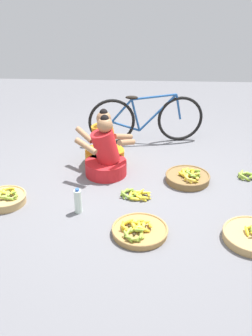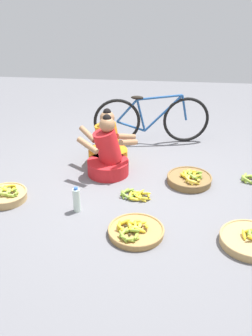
{
  "view_description": "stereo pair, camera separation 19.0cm",
  "coord_description": "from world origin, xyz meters",
  "px_view_note": "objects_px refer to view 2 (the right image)",
  "views": [
    {
      "loc": [
        0.21,
        -3.91,
        2.27
      ],
      "look_at": [
        0.0,
        -0.2,
        0.35
      ],
      "focal_mm": 40.5,
      "sensor_mm": 36.0,
      "label": 1
    },
    {
      "loc": [
        0.4,
        -3.9,
        2.27
      ],
      "look_at": [
        0.0,
        -0.2,
        0.35
      ],
      "focal_mm": 40.5,
      "sensor_mm": 36.0,
      "label": 2
    }
  ],
  "objects_px": {
    "water_bottle": "(77,200)",
    "vendor_woman_front": "(108,156)",
    "banana_basket_back_center": "(6,195)",
    "loose_bananas_mid_left": "(135,195)",
    "vendor_woman_behind": "(108,146)",
    "banana_basket_back_right": "(135,231)",
    "bicycle_leaning": "(152,120)",
    "banana_basket_back_left": "(251,240)",
    "loose_bananas_front_center": "(249,179)",
    "banana_basket_near_vendor": "(190,179)"
  },
  "relations": [
    {
      "from": "vendor_woman_behind",
      "to": "bicycle_leaning",
      "type": "xyz_separation_m",
      "value": [
        0.54,
        0.74,
        0.12
      ]
    },
    {
      "from": "banana_basket_back_center",
      "to": "loose_bananas_front_center",
      "type": "bearing_deg",
      "value": 14.84
    },
    {
      "from": "banana_basket_back_right",
      "to": "water_bottle",
      "type": "height_order",
      "value": "water_bottle"
    },
    {
      "from": "vendor_woman_behind",
      "to": "banana_basket_near_vendor",
      "type": "bearing_deg",
      "value": -22.8
    },
    {
      "from": "bicycle_leaning",
      "to": "loose_bananas_mid_left",
      "type": "distance_m",
      "value": 1.63
    },
    {
      "from": "vendor_woman_front",
      "to": "vendor_woman_behind",
      "type": "distance_m",
      "value": 0.32
    },
    {
      "from": "bicycle_leaning",
      "to": "banana_basket_back_center",
      "type": "relative_size",
      "value": 3.58
    },
    {
      "from": "banana_basket_back_right",
      "to": "loose_bananas_mid_left",
      "type": "relative_size",
      "value": 1.46
    },
    {
      "from": "loose_bananas_mid_left",
      "to": "loose_bananas_front_center",
      "type": "relative_size",
      "value": 1.66
    },
    {
      "from": "banana_basket_back_center",
      "to": "banana_basket_near_vendor",
      "type": "bearing_deg",
      "value": 16.49
    },
    {
      "from": "vendor_woman_front",
      "to": "bicycle_leaning",
      "type": "relative_size",
      "value": 0.47
    },
    {
      "from": "loose_bananas_front_center",
      "to": "bicycle_leaning",
      "type": "bearing_deg",
      "value": 140.03
    },
    {
      "from": "water_bottle",
      "to": "vendor_woman_behind",
      "type": "bearing_deg",
      "value": 82.62
    },
    {
      "from": "vendor_woman_front",
      "to": "vendor_woman_behind",
      "type": "xyz_separation_m",
      "value": [
        -0.05,
        0.32,
        -0.01
      ]
    },
    {
      "from": "banana_basket_back_right",
      "to": "banana_basket_near_vendor",
      "type": "xyz_separation_m",
      "value": [
        0.56,
        1.09,
        0.01
      ]
    },
    {
      "from": "banana_basket_back_left",
      "to": "banana_basket_back_center",
      "type": "bearing_deg",
      "value": 168.88
    },
    {
      "from": "vendor_woman_behind",
      "to": "bicycle_leaning",
      "type": "height_order",
      "value": "vendor_woman_behind"
    },
    {
      "from": "vendor_woman_front",
      "to": "banana_basket_back_left",
      "type": "distance_m",
      "value": 1.99
    },
    {
      "from": "banana_basket_back_left",
      "to": "loose_bananas_front_center",
      "type": "bearing_deg",
      "value": 80.44
    },
    {
      "from": "banana_basket_back_center",
      "to": "loose_bananas_mid_left",
      "type": "height_order",
      "value": "banana_basket_back_center"
    },
    {
      "from": "water_bottle",
      "to": "banana_basket_back_left",
      "type": "bearing_deg",
      "value": -12.15
    },
    {
      "from": "bicycle_leaning",
      "to": "banana_basket_back_left",
      "type": "xyz_separation_m",
      "value": [
        1.05,
        -2.31,
        -0.31
      ]
    },
    {
      "from": "vendor_woman_front",
      "to": "loose_bananas_mid_left",
      "type": "distance_m",
      "value": 0.7
    },
    {
      "from": "banana_basket_back_center",
      "to": "banana_basket_near_vendor",
      "type": "xyz_separation_m",
      "value": [
        2.06,
        0.61,
        -0.0
      ]
    },
    {
      "from": "vendor_woman_front",
      "to": "banana_basket_back_right",
      "type": "relative_size",
      "value": 1.43
    },
    {
      "from": "loose_bananas_mid_left",
      "to": "banana_basket_back_center",
      "type": "bearing_deg",
      "value": -171.85
    },
    {
      "from": "bicycle_leaning",
      "to": "loose_bananas_front_center",
      "type": "bearing_deg",
      "value": -39.97
    },
    {
      "from": "loose_bananas_front_center",
      "to": "water_bottle",
      "type": "xyz_separation_m",
      "value": [
        -1.95,
        -0.87,
        0.1
      ]
    },
    {
      "from": "vendor_woman_behind",
      "to": "banana_basket_back_right",
      "type": "distance_m",
      "value": 1.63
    },
    {
      "from": "banana_basket_near_vendor",
      "to": "water_bottle",
      "type": "bearing_deg",
      "value": -148.62
    },
    {
      "from": "vendor_woman_front",
      "to": "banana_basket_back_center",
      "type": "bearing_deg",
      "value": -144.8
    },
    {
      "from": "banana_basket_back_center",
      "to": "banana_basket_near_vendor",
      "type": "relative_size",
      "value": 0.87
    },
    {
      "from": "banana_basket_back_right",
      "to": "bicycle_leaning",
      "type": "bearing_deg",
      "value": 89.1
    },
    {
      "from": "bicycle_leaning",
      "to": "loose_bananas_front_center",
      "type": "xyz_separation_m",
      "value": [
        1.26,
        -1.06,
        -0.33
      ]
    },
    {
      "from": "banana_basket_near_vendor",
      "to": "banana_basket_back_left",
      "type": "xyz_separation_m",
      "value": [
        0.52,
        -1.12,
        -0.01
      ]
    },
    {
      "from": "vendor_woman_behind",
      "to": "vendor_woman_front",
      "type": "bearing_deg",
      "value": -81.14
    },
    {
      "from": "banana_basket_back_right",
      "to": "loose_bananas_mid_left",
      "type": "height_order",
      "value": "banana_basket_back_right"
    },
    {
      "from": "vendor_woman_behind",
      "to": "banana_basket_back_left",
      "type": "bearing_deg",
      "value": -44.62
    },
    {
      "from": "banana_basket_back_left",
      "to": "loose_bananas_front_center",
      "type": "xyz_separation_m",
      "value": [
        0.21,
        1.25,
        -0.02
      ]
    },
    {
      "from": "bicycle_leaning",
      "to": "loose_bananas_mid_left",
      "type": "height_order",
      "value": "bicycle_leaning"
    },
    {
      "from": "banana_basket_back_center",
      "to": "banana_basket_near_vendor",
      "type": "distance_m",
      "value": 2.15
    },
    {
      "from": "banana_basket_back_center",
      "to": "banana_basket_back_left",
      "type": "relative_size",
      "value": 0.81
    },
    {
      "from": "water_bottle",
      "to": "vendor_woman_front",
      "type": "bearing_deg",
      "value": 76.83
    },
    {
      "from": "banana_basket_back_center",
      "to": "water_bottle",
      "type": "relative_size",
      "value": 1.64
    },
    {
      "from": "vendor_woman_behind",
      "to": "bicycle_leaning",
      "type": "distance_m",
      "value": 0.92
    },
    {
      "from": "banana_basket_near_vendor",
      "to": "loose_bananas_front_center",
      "type": "xyz_separation_m",
      "value": [
        0.73,
        0.13,
        -0.03
      ]
    },
    {
      "from": "banana_basket_near_vendor",
      "to": "vendor_woman_behind",
      "type": "bearing_deg",
      "value": 157.2
    },
    {
      "from": "loose_bananas_mid_left",
      "to": "loose_bananas_front_center",
      "type": "bearing_deg",
      "value": 21.47
    },
    {
      "from": "loose_bananas_mid_left",
      "to": "loose_bananas_front_center",
      "type": "height_order",
      "value": "loose_bananas_mid_left"
    },
    {
      "from": "vendor_woman_front",
      "to": "vendor_woman_behind",
      "type": "height_order",
      "value": "vendor_woman_front"
    }
  ]
}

